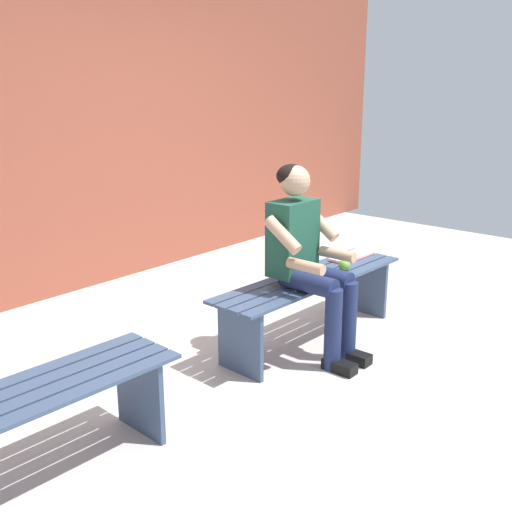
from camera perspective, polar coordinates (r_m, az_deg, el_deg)
The scene contains 7 objects.
ground_plane at distance 3.17m, azimuth 8.27°, elevation -19.02°, with size 10.00×7.00×0.04m, color beige.
brick_wall at distance 5.45m, azimuth -18.55°, elevation 12.15°, with size 9.50×0.24×2.99m, color #9E4C38.
bench_near at distance 4.31m, azimuth 5.15°, elevation -3.44°, with size 1.69×0.47×0.47m.
bench_far at distance 2.97m, azimuth -21.22°, elevation -14.17°, with size 1.54×0.47×0.47m.
person_seated at distance 4.00m, azimuth 4.84°, elevation 0.27°, with size 0.50×0.69×1.28m.
apple at distance 4.43m, azimuth 8.26°, elevation -0.84°, with size 0.08×0.08×0.08m, color #72B738.
book_open at distance 4.77m, azimuth 8.94°, elevation -0.05°, with size 0.42×0.17×0.02m.
Camera 1 is at (3.32, 2.34, 1.80)m, focal length 42.71 mm.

